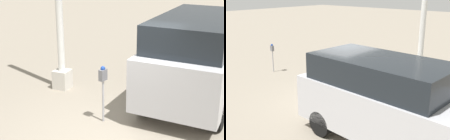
% 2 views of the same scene
% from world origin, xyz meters
% --- Properties ---
extents(ground_plane, '(80.00, 80.00, 0.00)m').
position_xyz_m(ground_plane, '(0.00, 0.00, 0.00)').
color(ground_plane, gray).
extents(parking_meter_near, '(0.22, 0.14, 1.36)m').
position_xyz_m(parking_meter_near, '(0.38, 0.36, 1.00)').
color(parking_meter_near, '#9E9EA3').
rests_on(parking_meter_near, ground).
extents(lamp_post, '(0.44, 0.44, 6.49)m').
position_xyz_m(lamp_post, '(1.78, 2.34, 2.50)').
color(lamp_post, beige).
rests_on(lamp_post, ground).
extents(parked_van, '(4.60, 2.21, 2.29)m').
position_xyz_m(parked_van, '(2.50, -1.33, 1.23)').
color(parked_van, '#B2B2B7').
rests_on(parked_van, ground).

